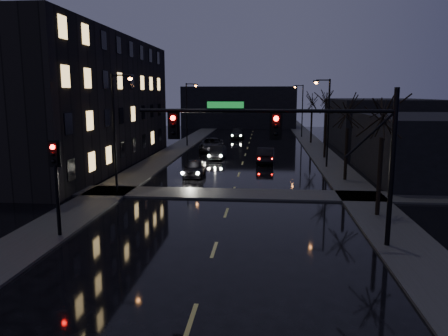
% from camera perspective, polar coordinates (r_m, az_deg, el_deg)
% --- Properties ---
extents(sidewalk_left, '(3.00, 140.00, 0.12)m').
position_cam_1_polar(sidewalk_left, '(46.79, -7.83, 1.43)').
color(sidewalk_left, '#2D2D2B').
rests_on(sidewalk_left, ground).
extents(sidewalk_right, '(3.00, 140.00, 0.12)m').
position_cam_1_polar(sidewalk_right, '(46.01, 13.26, 1.12)').
color(sidewalk_right, '#2D2D2B').
rests_on(sidewalk_right, ground).
extents(sidewalk_cross, '(40.00, 3.00, 0.12)m').
position_cam_1_polar(sidewalk_cross, '(29.42, 1.07, -3.40)').
color(sidewalk_cross, '#2D2D2B').
rests_on(sidewalk_cross, ground).
extents(apartment_block, '(12.00, 30.00, 12.00)m').
position_cam_1_polar(apartment_block, '(44.19, -19.79, 8.21)').
color(apartment_block, black).
rests_on(apartment_block, ground).
extents(commercial_right_near, '(10.00, 14.00, 5.00)m').
position_cam_1_polar(commercial_right_near, '(38.70, 25.56, 2.49)').
color(commercial_right_near, black).
rests_on(commercial_right_near, ground).
extents(commercial_right_far, '(12.00, 18.00, 6.00)m').
position_cam_1_polar(commercial_right_far, '(60.06, 19.78, 5.60)').
color(commercial_right_far, black).
rests_on(commercial_right_far, ground).
extents(far_block, '(22.00, 10.00, 8.00)m').
position_cam_1_polar(far_block, '(88.26, 2.04, 7.96)').
color(far_block, black).
rests_on(far_block, ground).
extents(signal_mast, '(11.11, 0.41, 7.00)m').
position_cam_1_polar(signal_mast, '(19.24, 10.49, 3.96)').
color(signal_mast, black).
rests_on(signal_mast, ground).
extents(signal_pole_left, '(0.35, 0.41, 4.53)m').
position_cam_1_polar(signal_pole_left, '(21.68, -21.10, -0.85)').
color(signal_pole_left, black).
rests_on(signal_pole_left, ground).
extents(tree_near, '(3.52, 3.52, 8.08)m').
position_cam_1_polar(tree_near, '(24.88, 20.16, 7.93)').
color(tree_near, black).
rests_on(tree_near, ground).
extents(tree_mid_a, '(3.30, 3.30, 7.58)m').
position_cam_1_polar(tree_mid_a, '(34.65, 15.93, 7.85)').
color(tree_mid_a, black).
rests_on(tree_mid_a, ground).
extents(tree_mid_b, '(3.74, 3.74, 8.59)m').
position_cam_1_polar(tree_mid_b, '(46.50, 13.29, 9.32)').
color(tree_mid_b, black).
rests_on(tree_mid_b, ground).
extents(tree_far, '(3.43, 3.43, 7.88)m').
position_cam_1_polar(tree_far, '(60.40, 11.45, 8.90)').
color(tree_far, black).
rests_on(tree_far, ground).
extents(streetlight_l_near, '(1.53, 0.28, 8.00)m').
position_cam_1_polar(streetlight_l_near, '(29.77, -13.76, 5.66)').
color(streetlight_l_near, black).
rests_on(streetlight_l_near, ground).
extents(streetlight_l_far, '(1.53, 0.28, 8.00)m').
position_cam_1_polar(streetlight_l_far, '(55.95, -4.69, 7.69)').
color(streetlight_l_far, black).
rests_on(streetlight_l_far, ground).
extents(streetlight_r_mid, '(1.53, 0.28, 8.00)m').
position_cam_1_polar(streetlight_r_mid, '(40.49, 13.18, 6.69)').
color(streetlight_r_mid, black).
rests_on(streetlight_r_mid, ground).
extents(streetlight_r_far, '(1.53, 0.28, 8.00)m').
position_cam_1_polar(streetlight_r_far, '(68.32, 10.03, 7.94)').
color(streetlight_r_far, black).
rests_on(streetlight_r_far, ground).
extents(oncoming_car_a, '(1.81, 4.17, 1.40)m').
position_cam_1_polar(oncoming_car_a, '(35.95, -3.87, 0.03)').
color(oncoming_car_a, black).
rests_on(oncoming_car_a, ground).
extents(oncoming_car_b, '(1.59, 4.16, 1.35)m').
position_cam_1_polar(oncoming_car_b, '(45.32, -0.89, 2.04)').
color(oncoming_car_b, black).
rests_on(oncoming_car_b, ground).
extents(oncoming_car_c, '(2.90, 5.85, 1.59)m').
position_cam_1_polar(oncoming_car_c, '(51.18, -1.62, 3.06)').
color(oncoming_car_c, black).
rests_on(oncoming_car_c, ground).
extents(oncoming_car_d, '(2.32, 5.18, 1.48)m').
position_cam_1_polar(oncoming_car_d, '(66.01, 1.76, 4.52)').
color(oncoming_car_d, black).
rests_on(oncoming_car_d, ground).
extents(lead_car, '(1.77, 4.69, 1.53)m').
position_cam_1_polar(lead_car, '(42.97, 5.46, 1.69)').
color(lead_car, black).
rests_on(lead_car, ground).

